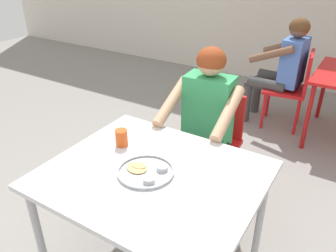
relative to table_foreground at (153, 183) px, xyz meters
The scene contains 7 objects.
table_foreground is the anchor object (origin of this frame).
thali_tray 0.09m from the table_foreground, 146.61° to the right, with size 0.31×0.31×0.03m.
drinking_cup 0.36m from the table_foreground, 157.07° to the left, with size 0.07×0.07×0.10m.
chair_foreground 0.98m from the table_foreground, 94.95° to the left, with size 0.45×0.43×0.82m.
diner_foreground 0.75m from the table_foreground, 95.62° to the left, with size 0.51×0.57×1.22m.
chair_red_left 2.40m from the table_foreground, 85.16° to the left, with size 0.48×0.47×0.86m.
patron_background 2.41m from the table_foreground, 88.65° to the left, with size 0.57×0.51×1.19m.
Camera 1 is at (0.86, -1.13, 1.80)m, focal length 35.87 mm.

